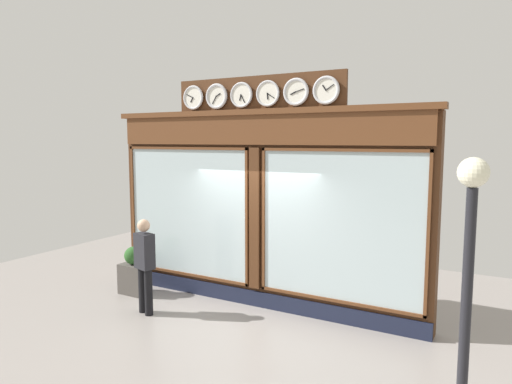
# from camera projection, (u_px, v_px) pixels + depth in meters

# --- Properties ---
(ground_plane) EXTENTS (14.00, 14.00, 0.00)m
(ground_plane) POSITION_uv_depth(u_px,v_px,m) (153.00, 371.00, 6.09)
(ground_plane) COLOR gray
(shop_facade) EXTENTS (6.32, 0.42, 4.17)m
(shop_facade) POSITION_uv_depth(u_px,v_px,m) (259.00, 206.00, 8.41)
(shop_facade) COLOR #4C2B16
(shop_facade) RESTS_ON ground_plane
(pedestrian) EXTENTS (0.41, 0.31, 1.69)m
(pedestrian) POSITION_uv_depth(u_px,v_px,m) (145.00, 262.00, 8.01)
(pedestrian) COLOR black
(pedestrian) RESTS_ON ground_plane
(street_lamp) EXTENTS (0.28, 0.28, 2.90)m
(street_lamp) POSITION_uv_depth(u_px,v_px,m) (469.00, 258.00, 4.23)
(street_lamp) COLOR black
(street_lamp) RESTS_ON ground_plane
(planter_box) EXTENTS (0.56, 0.36, 0.60)m
(planter_box) POSITION_uv_depth(u_px,v_px,m) (134.00, 279.00, 9.14)
(planter_box) COLOR #4C4742
(planter_box) RESTS_ON ground_plane
(planter_shrub) EXTENTS (0.36, 0.36, 0.36)m
(planter_shrub) POSITION_uv_depth(u_px,v_px,m) (133.00, 256.00, 9.08)
(planter_shrub) COLOR #285623
(planter_shrub) RESTS_ON planter_box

